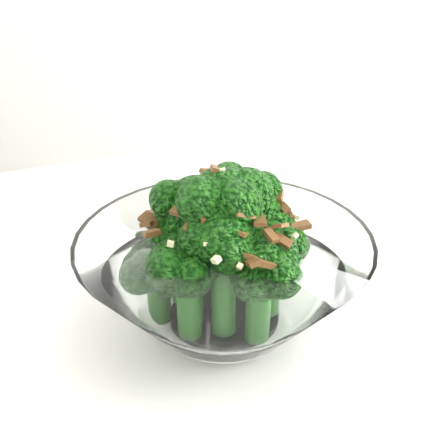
{
  "coord_description": "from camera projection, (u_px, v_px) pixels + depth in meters",
  "views": [
    {
      "loc": [
        -0.26,
        -0.44,
        1.05
      ],
      "look_at": [
        -0.27,
        -0.07,
        0.85
      ],
      "focal_mm": 40.0,
      "sensor_mm": 36.0,
      "label": 1
    }
  ],
  "objects": [
    {
      "name": "broccoli_dish",
      "position": [
        223.0,
        268.0,
        0.44
      ],
      "size": [
        0.25,
        0.25,
        0.16
      ],
      "color": "white",
      "rests_on": "table"
    },
    {
      "name": "table",
      "position": [
        329.0,
        294.0,
        0.61
      ],
      "size": [
        1.42,
        1.23,
        0.75
      ],
      "color": "white",
      "rests_on": "ground"
    }
  ]
}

